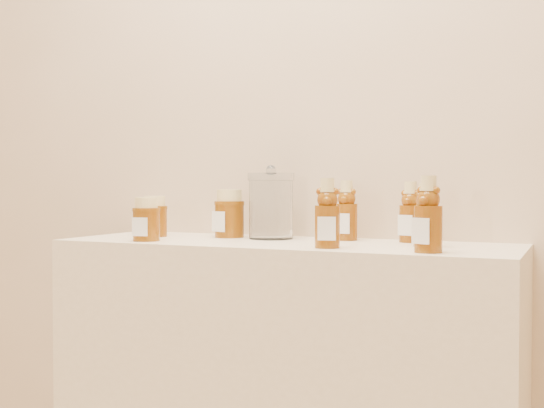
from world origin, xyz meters
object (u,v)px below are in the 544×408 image
at_px(bear_bottle_front_left, 327,209).
at_px(honey_jar_left, 155,216).
at_px(glass_canister, 271,203).
at_px(bear_bottle_back_left, 347,206).

bearing_deg(bear_bottle_front_left, honey_jar_left, 150.15).
bearing_deg(honey_jar_left, bear_bottle_front_left, -30.65).
relative_size(honey_jar_left, glass_canister, 0.59).
distance_m(bear_bottle_back_left, glass_canister, 0.21).
bearing_deg(honey_jar_left, glass_canister, -7.40).
xyz_separation_m(bear_bottle_front_left, honey_jar_left, (-0.58, 0.13, -0.03)).
relative_size(bear_bottle_back_left, bear_bottle_front_left, 0.98).
distance_m(bear_bottle_front_left, glass_canister, 0.31).
bearing_deg(glass_canister, bear_bottle_front_left, -39.68).
height_order(bear_bottle_back_left, glass_canister, glass_canister).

